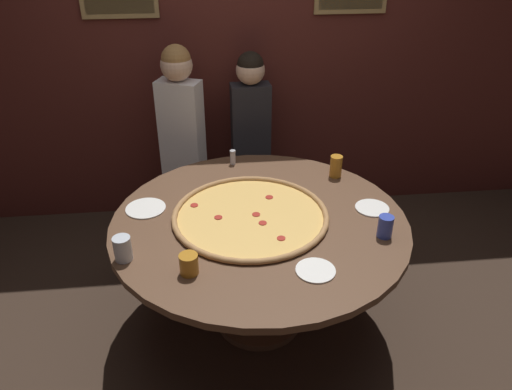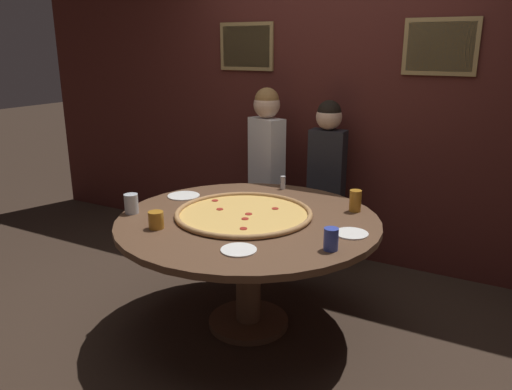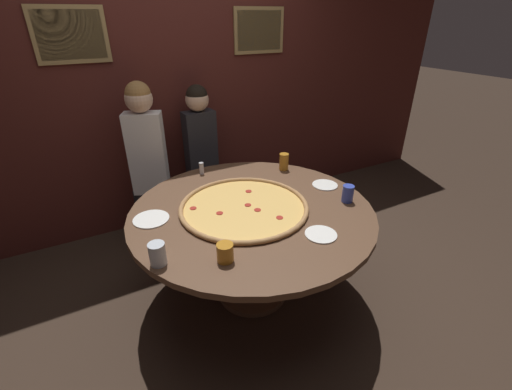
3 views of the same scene
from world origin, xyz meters
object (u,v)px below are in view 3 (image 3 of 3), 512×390
drink_cup_centre_back (348,194)px  drink_cup_beside_pizza (157,254)px  white_plate_far_back (151,219)px  condiment_shaker (202,168)px  giant_pizza (244,207)px  drink_cup_near_left (225,253)px  dining_table (252,224)px  diner_side_right (201,149)px  white_plate_left_side (325,185)px  drink_cup_far_left (284,162)px  white_plate_right_side (321,234)px  diner_side_left (148,157)px

drink_cup_centre_back → drink_cup_beside_pizza: bearing=-177.7°
white_plate_far_back → condiment_shaker: (0.53, 0.51, 0.05)m
giant_pizza → drink_cup_near_left: size_ratio=8.52×
drink_cup_near_left → white_plate_far_back: bearing=112.9°
dining_table → diner_side_right: bearing=86.8°
drink_cup_centre_back → white_plate_far_back: bearing=162.2°
giant_pizza → white_plate_left_side: (0.69, 0.02, -0.01)m
white_plate_far_back → drink_cup_centre_back: bearing=-17.8°
drink_cup_far_left → white_plate_left_side: bearing=-74.2°
dining_table → white_plate_right_side: bearing=-65.5°
giant_pizza → diner_side_left: size_ratio=0.60×
dining_table → giant_pizza: (-0.05, 0.03, 0.14)m
white_plate_far_back → drink_cup_beside_pizza: bearing=-98.2°
drink_cup_near_left → white_plate_right_side: (0.59, -0.05, -0.05)m
giant_pizza → diner_side_right: (0.11, 1.12, 0.02)m
drink_cup_beside_pizza → diner_side_right: bearing=62.1°
dining_table → condiment_shaker: condiment_shaker is taller
drink_cup_beside_pizza → white_plate_right_side: 0.93m
drink_cup_centre_back → drink_cup_far_left: size_ratio=0.86×
giant_pizza → drink_cup_near_left: drink_cup_near_left is taller
dining_table → diner_side_left: 1.17m
dining_table → diner_side_left: diner_side_left is taller
dining_table → white_plate_left_side: size_ratio=8.50×
drink_cup_near_left → white_plate_far_back: 0.64m
diner_side_right → giant_pizza: bearing=81.1°
giant_pizza → drink_cup_beside_pizza: (-0.64, -0.30, 0.05)m
diner_side_right → dining_table: bearing=83.5°
giant_pizza → white_plate_left_side: bearing=1.5°
drink_cup_beside_pizza → dining_table: bearing=21.8°
drink_cup_centre_back → condiment_shaker: size_ratio=1.22×
dining_table → drink_cup_far_left: size_ratio=11.71×
drink_cup_beside_pizza → condiment_shaker: bearing=58.4°
condiment_shaker → diner_side_right: diner_side_right is taller
drink_cup_centre_back → white_plate_far_back: 1.31m
giant_pizza → drink_cup_beside_pizza: bearing=-154.9°
drink_cup_near_left → diner_side_right: (0.44, 1.56, -0.02)m
drink_cup_beside_pizza → diner_side_right: 1.61m
drink_cup_centre_back → giant_pizza: bearing=159.6°
dining_table → drink_cup_centre_back: drink_cup_centre_back is taller
white_plate_far_back → condiment_shaker: size_ratio=2.32×
white_plate_right_side → white_plate_left_side: 0.67m
diner_side_right → white_plate_left_side: bearing=114.5°
drink_cup_beside_pizza → white_plate_left_side: bearing=13.5°
dining_table → drink_cup_far_left: 0.72m
dining_table → diner_side_left: bearing=112.3°
white_plate_far_back → diner_side_right: size_ratio=0.17×
white_plate_right_side → white_plate_far_back: size_ratio=0.84×
white_plate_left_side → diner_side_right: bearing=117.7°
giant_pizza → white_plate_far_back: (-0.58, 0.15, -0.01)m
giant_pizza → drink_cup_far_left: (0.58, 0.42, 0.06)m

